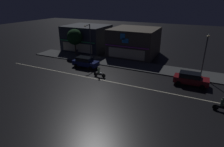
% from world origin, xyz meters
% --- Properties ---
extents(ground_plane, '(140.00, 140.00, 0.00)m').
position_xyz_m(ground_plane, '(0.00, 0.00, 0.00)').
color(ground_plane, black).
extents(lane_divider_stripe, '(34.09, 0.16, 0.01)m').
position_xyz_m(lane_divider_stripe, '(0.00, 0.00, 0.01)').
color(lane_divider_stripe, beige).
rests_on(lane_divider_stripe, ground).
extents(sidewalk_far, '(35.89, 4.31, 0.14)m').
position_xyz_m(sidewalk_far, '(0.00, 7.65, 0.07)').
color(sidewalk_far, '#424447').
rests_on(sidewalk_far, ground).
extents(storefront_left_block, '(8.75, 8.72, 5.30)m').
position_xyz_m(storefront_left_block, '(-0.00, 14.09, 2.65)').
color(storefront_left_block, '#4C443A').
rests_on(storefront_left_block, ground).
extents(storefront_center_block, '(8.90, 7.84, 5.29)m').
position_xyz_m(storefront_center_block, '(-10.77, 13.65, 2.64)').
color(storefront_center_block, '#2D333D').
rests_on(storefront_center_block, ground).
extents(streetlamp_west, '(0.44, 1.64, 6.46)m').
position_xyz_m(streetlamp_west, '(-5.63, 6.56, 4.00)').
color(streetlamp_west, '#47494C').
rests_on(streetlamp_west, sidewalk_far).
extents(streetlamp_mid, '(0.44, 1.64, 6.17)m').
position_xyz_m(streetlamp_mid, '(12.71, 7.17, 3.84)').
color(streetlamp_mid, '#47494C').
rests_on(streetlamp_mid, sidewalk_far).
extents(pedestrian_on_sidewalk, '(0.37, 0.37, 1.90)m').
position_xyz_m(pedestrian_on_sidewalk, '(-8.61, 6.79, 1.02)').
color(pedestrian_on_sidewalk, '#232328').
rests_on(pedestrian_on_sidewalk, sidewalk_far).
extents(street_tree, '(3.06, 3.06, 5.03)m').
position_xyz_m(street_tree, '(-10.50, 8.91, 3.63)').
color(street_tree, '#473323').
rests_on(street_tree, sidewalk_far).
extents(parked_car_near_kerb, '(4.30, 1.98, 1.67)m').
position_xyz_m(parked_car_near_kerb, '(-4.78, 3.66, 0.87)').
color(parked_car_near_kerb, navy).
rests_on(parked_car_near_kerb, ground).
extents(parked_car_trailing, '(4.30, 1.98, 1.67)m').
position_xyz_m(parked_car_trailing, '(11.52, 3.70, 0.87)').
color(parked_car_trailing, maroon).
rests_on(parked_car_trailing, ground).
extents(motorcycle_lead, '(1.90, 0.60, 1.52)m').
position_xyz_m(motorcycle_lead, '(14.97, -1.63, 0.63)').
color(motorcycle_lead, black).
rests_on(motorcycle_lead, ground).
extents(motorcycle_following, '(1.90, 0.60, 1.52)m').
position_xyz_m(motorcycle_following, '(-0.59, 0.86, 0.63)').
color(motorcycle_following, black).
rests_on(motorcycle_following, ground).
extents(traffic_cone, '(0.36, 0.36, 0.55)m').
position_xyz_m(traffic_cone, '(-6.45, 4.64, 0.28)').
color(traffic_cone, orange).
rests_on(traffic_cone, ground).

